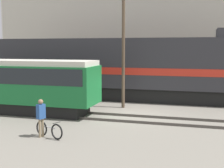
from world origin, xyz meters
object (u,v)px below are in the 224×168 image
Objects in this scene: streetcar at (10,82)px; person at (41,114)px; bicycle at (49,130)px; freight_locomotive at (121,68)px; utility_pole_left at (123,38)px.

person is (4.48, -4.32, -0.79)m from streetcar.
bicycle is 0.77m from person.
bicycle is 0.93× the size of person.
utility_pole_left reaches higher than freight_locomotive.
streetcar is 6.45× the size of person.
bicycle is 0.17× the size of utility_pole_left.
freight_locomotive is at bearing 87.42° from bicycle.
freight_locomotive is 3.96m from utility_pole_left.
streetcar is at bearing 136.03° from person.
utility_pole_left is (1.43, 7.51, 4.18)m from bicycle.
freight_locomotive is 2.17× the size of utility_pole_left.
utility_pole_left is (1.80, 7.52, 3.51)m from person.
freight_locomotive is 10.91m from bicycle.
utility_pole_left is (0.95, -3.20, 2.13)m from freight_locomotive.
streetcar is at bearing -153.02° from utility_pole_left.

